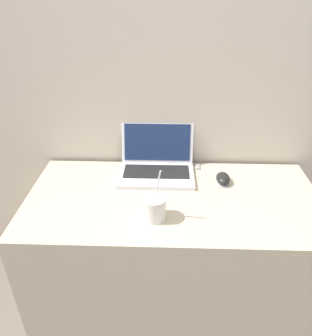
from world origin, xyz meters
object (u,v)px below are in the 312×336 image
at_px(drink_cup, 154,208).
at_px(usb_stick, 198,166).
at_px(laptop, 157,164).
at_px(computer_mouse, 223,179).

bearing_deg(drink_cup, usb_stick, 63.66).
distance_m(laptop, drink_cup, 0.36).
distance_m(computer_mouse, usb_stick, 0.18).
height_order(laptop, drink_cup, drink_cup).
bearing_deg(computer_mouse, usb_stick, 127.09).
bearing_deg(computer_mouse, laptop, 164.87).
distance_m(laptop, computer_mouse, 0.32).
height_order(drink_cup, usb_stick, drink_cup).
bearing_deg(usb_stick, laptop, -164.66).
distance_m(drink_cup, computer_mouse, 0.41).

